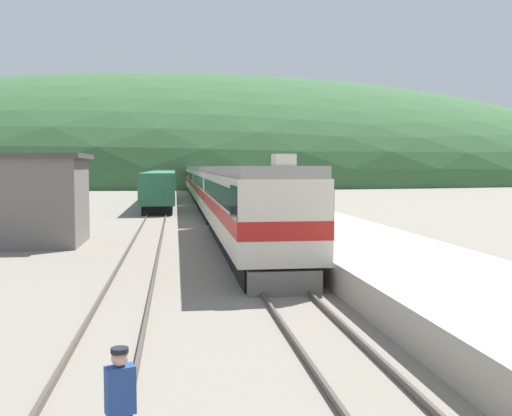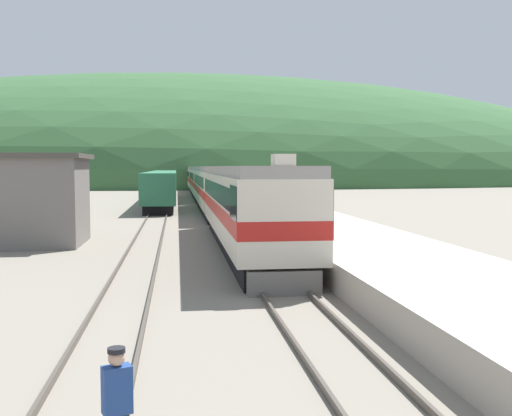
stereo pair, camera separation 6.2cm
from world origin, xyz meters
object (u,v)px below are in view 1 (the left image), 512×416
(carriage_third, at_px, (203,181))
(carriage_fourth, at_px, (196,178))
(carriage_fifth, at_px, (192,176))
(siding_train, at_px, (162,186))
(track_worker, at_px, (120,403))
(carriage_second, at_px, (215,188))
(express_train_lead_car, at_px, (246,204))

(carriage_third, xyz_separation_m, carriage_fourth, (0.00, 22.76, 0.00))
(carriage_fifth, bearing_deg, carriage_fourth, -90.00)
(carriage_fourth, xyz_separation_m, siding_train, (-4.76, -28.59, -0.39))
(carriage_fifth, bearing_deg, track_worker, -92.06)
(carriage_second, xyz_separation_m, carriage_fourth, (0.00, 45.53, 0.00))
(express_train_lead_car, distance_m, siding_train, 39.73)
(express_train_lead_car, relative_size, siding_train, 0.53)
(express_train_lead_car, bearing_deg, carriage_fifth, 90.00)
(track_worker, bearing_deg, carriage_fifth, 87.94)
(carriage_third, distance_m, carriage_fifth, 45.53)
(express_train_lead_car, distance_m, carriage_fifth, 90.80)
(carriage_second, height_order, carriage_third, same)
(carriage_second, relative_size, siding_train, 0.56)
(carriage_fifth, height_order, track_worker, carriage_fifth)
(carriage_second, xyz_separation_m, track_worker, (-4.00, -42.71, -1.22))
(carriage_third, bearing_deg, carriage_second, -90.00)
(carriage_second, height_order, carriage_fifth, same)
(carriage_fourth, distance_m, siding_train, 28.99)
(carriage_fourth, bearing_deg, carriage_fifth, 90.00)
(carriage_second, distance_m, carriage_fourth, 45.53)
(carriage_second, bearing_deg, track_worker, -95.35)
(carriage_fifth, xyz_separation_m, siding_train, (-4.76, -51.35, -0.39))
(carriage_fourth, height_order, track_worker, carriage_fourth)
(carriage_third, bearing_deg, track_worker, -93.49)
(carriage_third, relative_size, carriage_fourth, 1.00)
(express_train_lead_car, height_order, siding_train, express_train_lead_car)
(track_worker, bearing_deg, carriage_fourth, 87.41)
(siding_train, bearing_deg, carriage_fifth, 84.70)
(carriage_third, relative_size, track_worker, 13.32)
(carriage_second, bearing_deg, carriage_third, 90.00)
(carriage_fourth, bearing_deg, carriage_second, -90.00)
(track_worker, bearing_deg, carriage_second, 84.65)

